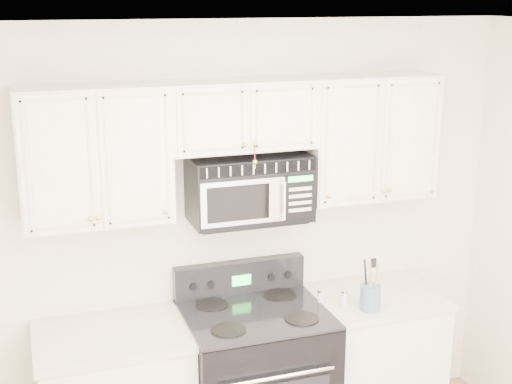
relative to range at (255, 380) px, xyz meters
name	(u,v)px	position (x,y,z in m)	size (l,w,h in m)	color
room	(363,372)	(-0.03, -1.40, 0.82)	(3.51, 3.51, 2.61)	#9A6D52
base_cabinet_right	(367,366)	(0.77, 0.04, -0.06)	(0.86, 0.65, 0.92)	white
range	(255,380)	(0.00, 0.00, 0.00)	(0.83, 0.75, 1.14)	black
upper_cabinets	(240,139)	(-0.03, 0.18, 1.45)	(2.44, 0.37, 0.75)	white
microwave	(250,188)	(0.02, 0.17, 1.16)	(0.70, 0.40, 0.39)	black
utensil_crock	(370,297)	(0.67, -0.16, 0.52)	(0.12, 0.12, 0.32)	#4D648F
shaker_salt	(320,297)	(0.42, 0.01, 0.48)	(0.04, 0.04, 0.09)	silver
shaker_pepper	(344,297)	(0.55, -0.05, 0.48)	(0.04, 0.04, 0.09)	silver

